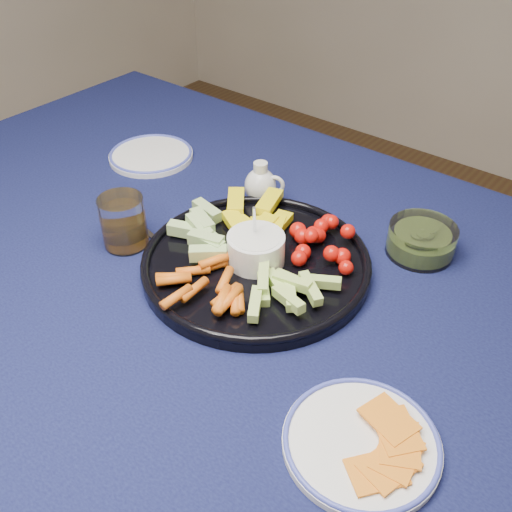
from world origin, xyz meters
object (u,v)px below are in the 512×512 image
Objects in this scene: creamer_pitcher at (261,185)px; juice_tumbler at (124,225)px; dining_table at (224,293)px; crudite_platter at (254,259)px; pickle_bowl at (421,241)px; side_plate_extra at (151,155)px; cheese_plate at (362,441)px.

juice_tumbler is (-0.11, -0.27, 0.00)m from creamer_pitcher.
crudite_platter is at bearing 8.76° from dining_table.
creamer_pitcher is 0.34m from pickle_bowl.
juice_tumbler is at bearing -158.79° from crudite_platter.
juice_tumbler is 0.51× the size of side_plate_extra.
crudite_platter is at bearing 21.21° from juice_tumbler.
pickle_bowl reaches higher than dining_table.
dining_table is at bearing -139.15° from pickle_bowl.
side_plate_extra is (-0.77, 0.36, -0.00)m from cheese_plate.
side_plate_extra is at bearing 154.78° from dining_table.
crudite_platter is at bearing -20.68° from side_plate_extra.
dining_table is 8.27× the size of cheese_plate.
cheese_plate reaches higher than side_plate_extra.
crudite_platter is at bearing 149.67° from cheese_plate.
crudite_platter is 4.10× the size of juice_tumbler.
crudite_platter is (0.07, 0.01, 0.11)m from dining_table.
cheese_plate is (0.39, -0.18, 0.10)m from dining_table.
dining_table is 4.16× the size of crudite_platter.
pickle_bowl is at bearing 35.71° from juice_tumbler.
crudite_platter is 3.29× the size of pickle_bowl.
creamer_pitcher is 0.45× the size of cheese_plate.
pickle_bowl is at bearing 7.84° from creamer_pitcher.
creamer_pitcher is at bearing 2.18° from side_plate_extra.
creamer_pitcher reaches higher than pickle_bowl.
dining_table is 0.24m from creamer_pitcher.
side_plate_extra is (-0.32, -0.01, -0.03)m from creamer_pitcher.
dining_table is 8.63× the size of side_plate_extra.
cheese_plate is 0.85m from side_plate_extra.
dining_table is at bearing -25.22° from side_plate_extra.
pickle_bowl is 0.65m from side_plate_extra.
crudite_platter reaches higher than cheese_plate.
cheese_plate is at bearing -10.30° from juice_tumbler.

